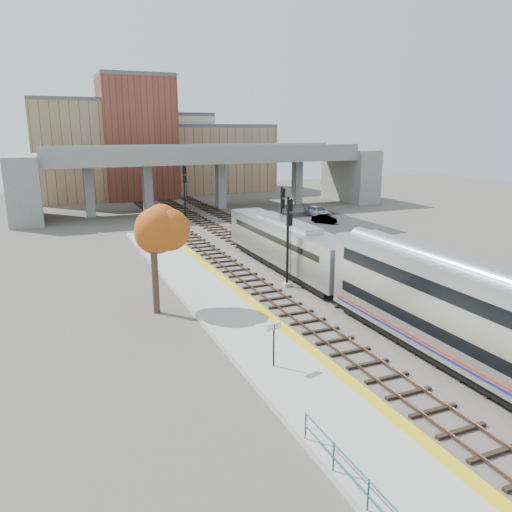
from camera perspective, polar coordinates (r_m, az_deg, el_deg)
name	(u,v)px	position (r m, az deg, el deg)	size (l,w,h in m)	color
ground	(343,311)	(34.03, 9.92, -6.16)	(160.00, 160.00, 0.00)	#47423D
platform	(242,324)	(30.83, -1.58, -7.80)	(4.50, 60.00, 0.35)	#9E9E99
yellow_strip	(270,317)	(31.45, 1.66, -6.99)	(0.70, 60.00, 0.01)	yellow
tracks	(276,263)	(44.84, 2.30, -0.81)	(10.70, 95.00, 0.25)	black
overpass	(207,170)	(75.31, -5.61, 9.72)	(54.00, 12.00, 9.50)	slate
buildings_far	(152,151)	(95.15, -11.80, 11.69)	(43.00, 21.00, 20.60)	#9B7A5A
parking_lot	(317,224)	(64.19, 6.95, 3.67)	(14.00, 18.00, 0.04)	black
locomotive	(287,244)	(42.65, 3.52, 1.43)	(3.02, 19.05, 4.10)	#A8AAB2
coach	(512,336)	(25.30, 27.24, -8.16)	(3.03, 25.00, 5.00)	#A8AAB2
signal_mast_near	(288,243)	(37.63, 3.68, 1.44)	(0.60, 0.64, 6.92)	#9E9E99
signal_mast_mid	(282,222)	(47.85, 2.94, 3.89)	(0.60, 0.64, 6.51)	#9E9E99
signal_mast_far	(185,194)	(64.89, -8.14, 7.04)	(0.60, 0.64, 7.35)	#9E9E99
station_sign	(274,336)	(24.70, 2.05, -9.08)	(0.88, 0.30, 2.27)	black
tree	(153,235)	(32.37, -11.70, 2.32)	(3.60, 3.60, 7.03)	#382619
car_a	(309,231)	(56.45, 6.07, 2.81)	(1.29, 3.20, 1.09)	#99999E
car_b	(324,219)	(64.57, 7.81, 4.20)	(1.12, 3.21, 1.06)	#99999E
car_c	(318,211)	(69.71, 7.09, 5.09)	(1.88, 4.63, 1.34)	#99999E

